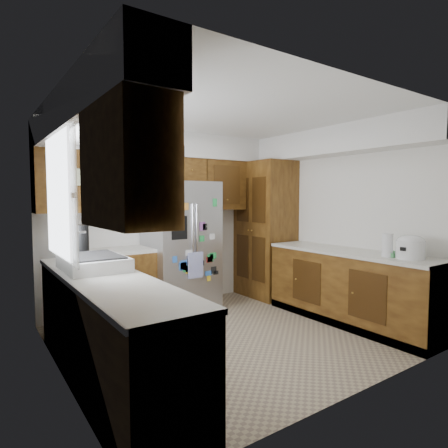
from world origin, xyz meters
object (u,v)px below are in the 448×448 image
(pantry, at_px, (265,229))
(rice_cooker, at_px, (410,246))
(paper_towel, at_px, (387,245))
(fridge, at_px, (181,247))

(pantry, distance_m, rice_cooker, 2.39)
(rice_cooker, height_order, paper_towel, paper_towel)
(rice_cooker, xyz_separation_m, paper_towel, (-0.09, 0.21, -0.00))
(pantry, relative_size, rice_cooker, 7.05)
(rice_cooker, bearing_deg, paper_towel, 112.61)
(pantry, height_order, rice_cooker, pantry)
(pantry, xyz_separation_m, fridge, (-1.50, 0.05, -0.17))
(pantry, bearing_deg, paper_towel, -92.37)
(pantry, bearing_deg, rice_cooker, -90.01)
(fridge, relative_size, paper_towel, 6.79)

